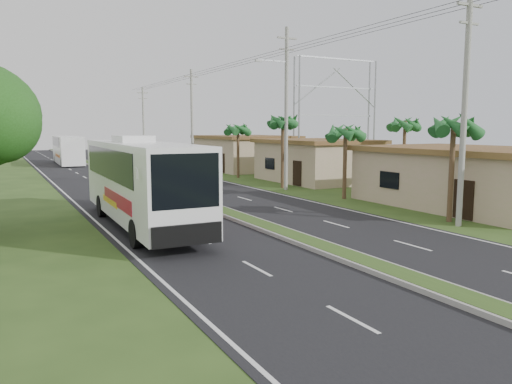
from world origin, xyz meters
name	(u,v)px	position (x,y,z in m)	size (l,w,h in m)	color
ground	(341,256)	(0.00, 0.00, 0.00)	(180.00, 180.00, 0.00)	#2C4619
road_asphalt	(170,193)	(0.00, 20.00, 0.01)	(14.00, 160.00, 0.02)	black
median_strip	(170,192)	(0.00, 20.00, 0.10)	(1.20, 160.00, 0.18)	gray
lane_edge_left	(71,200)	(-6.70, 20.00, 0.00)	(0.12, 160.00, 0.01)	silver
lane_edge_right	(253,188)	(6.70, 20.00, 0.00)	(0.12, 160.00, 0.01)	silver
shop_near	(469,177)	(14.00, 6.00, 1.78)	(8.60, 12.60, 3.52)	tan
shop_mid	(316,160)	(14.00, 22.00, 1.86)	(7.60, 10.60, 3.67)	tan
shop_far	(245,152)	(14.00, 36.00, 1.93)	(8.60, 11.60, 3.82)	tan
palm_verge_a	(454,126)	(9.00, 3.00, 4.74)	(2.40, 2.40, 5.45)	#473321
palm_verge_b	(346,133)	(9.40, 12.00, 4.36)	(2.40, 2.40, 5.05)	#473321
palm_verge_c	(283,122)	(8.80, 19.00, 5.12)	(2.40, 2.40, 5.85)	#473321
palm_verge_d	(238,129)	(9.30, 28.00, 4.55)	(2.40, 2.40, 5.25)	#473321
palm_behind_shop	(405,124)	(17.50, 15.00, 4.93)	(2.40, 2.40, 5.65)	#473321
utility_pole_a	(465,106)	(8.50, 2.00, 5.67)	(1.60, 0.28, 11.00)	gray
utility_pole_b	(286,106)	(8.47, 18.00, 6.26)	(3.20, 0.28, 12.00)	gray
utility_pole_c	(192,119)	(8.50, 38.00, 5.67)	(1.60, 0.28, 11.00)	gray
utility_pole_d	(143,123)	(8.50, 58.00, 5.42)	(1.60, 0.28, 10.50)	gray
billboard_lattice	(336,108)	(22.00, 30.00, 6.82)	(10.18, 1.18, 12.07)	gray
coach_bus_main	(140,177)	(-4.97, 8.99, 2.36)	(3.04, 13.34, 4.30)	white
coach_bus_far	(68,148)	(-2.56, 53.88, 2.05)	(3.00, 12.44, 3.61)	white
motorcyclist	(202,194)	(-0.65, 12.14, 0.91)	(1.78, 0.90, 2.43)	black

